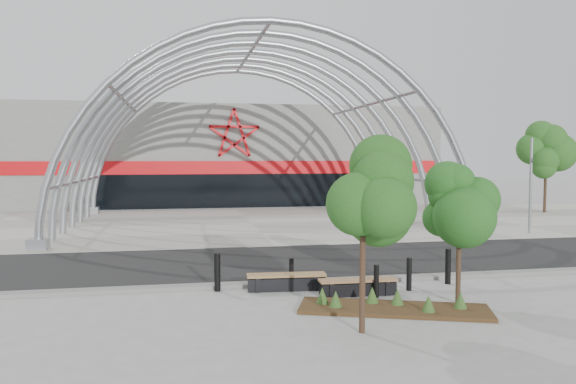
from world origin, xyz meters
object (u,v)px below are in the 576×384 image
(signal_pole, at_px, (531,184))
(street_tree_0, at_px, (363,197))
(bench_0, at_px, (286,282))
(bench_1, at_px, (358,287))
(street_tree_1, at_px, (460,199))
(bollard_2, at_px, (376,281))

(signal_pole, bearing_deg, street_tree_0, -134.50)
(signal_pole, distance_m, bench_0, 17.35)
(bench_0, height_order, bench_1, bench_0)
(street_tree_0, distance_m, bench_0, 5.20)
(bench_0, relative_size, bench_1, 1.05)
(bench_0, xyz_separation_m, bench_1, (1.90, -0.97, -0.01))
(street_tree_0, relative_size, street_tree_1, 1.08)
(bench_1, bearing_deg, street_tree_1, -29.38)
(street_tree_0, bearing_deg, signal_pole, 45.50)
(bench_0, bearing_deg, signal_pole, 33.23)
(street_tree_0, height_order, street_tree_1, street_tree_0)
(bench_1, bearing_deg, street_tree_0, -106.35)
(street_tree_1, bearing_deg, bench_1, 150.62)
(signal_pole, height_order, bench_0, signal_pole)
(street_tree_1, xyz_separation_m, bollard_2, (-1.96, 1.01, -2.38))
(bench_0, relative_size, bollard_2, 2.56)
(bench_0, bearing_deg, street_tree_1, -28.40)
(street_tree_0, xyz_separation_m, bench_1, (0.97, 3.29, -2.84))
(bollard_2, bearing_deg, street_tree_0, -115.28)
(bollard_2, bearing_deg, signal_pole, 41.67)
(street_tree_1, relative_size, bench_1, 1.75)
(street_tree_0, bearing_deg, bollard_2, 64.72)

